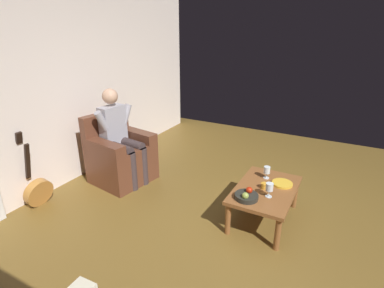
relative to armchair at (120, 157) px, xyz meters
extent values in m
plane|color=brown|center=(0.28, 2.18, -0.35)|extent=(6.79, 6.79, 0.00)
cube|color=silver|center=(0.28, -0.65, 0.98)|extent=(6.06, 0.06, 2.67)
cube|color=brown|center=(0.01, 0.03, -0.13)|extent=(0.84, 0.82, 0.44)
cube|color=brown|center=(0.01, 0.09, 0.13)|extent=(0.49, 0.65, 0.10)
cube|color=brown|center=(-0.28, 0.08, 0.20)|extent=(0.28, 0.73, 0.24)
cube|color=brown|center=(0.29, -0.01, 0.20)|extent=(0.28, 0.73, 0.24)
cube|color=brown|center=(-0.04, -0.26, 0.34)|extent=(0.75, 0.23, 0.52)
cube|color=#9D9BA6|center=(-0.01, -0.09, 0.45)|extent=(0.38, 0.23, 0.54)
sphere|color=tan|center=(-0.01, -0.09, 0.85)|extent=(0.21, 0.21, 0.21)
cylinder|color=#3B2E2F|center=(-0.08, 0.15, 0.20)|extent=(0.20, 0.46, 0.13)
cylinder|color=#3B2E2F|center=(-0.04, 0.37, -0.08)|extent=(0.13, 0.13, 0.54)
cylinder|color=#9D9BA6|center=(-0.21, -0.01, 0.57)|extent=(0.21, 0.12, 0.29)
cylinder|color=#3B2E2F|center=(0.12, 0.11, 0.20)|extent=(0.20, 0.46, 0.13)
cylinder|color=#3B2E2F|center=(0.15, 0.33, -0.08)|extent=(0.13, 0.13, 0.54)
cylinder|color=#9D9BA6|center=(0.20, -0.07, 0.57)|extent=(0.21, 0.12, 0.29)
cube|color=brown|center=(-0.01, 2.07, 0.03)|extent=(0.97, 0.63, 0.04)
cylinder|color=brown|center=(-0.44, 2.33, -0.17)|extent=(0.06, 0.06, 0.36)
cylinder|color=brown|center=(0.43, 2.33, -0.17)|extent=(0.06, 0.06, 0.36)
cylinder|color=brown|center=(-0.44, 1.81, -0.17)|extent=(0.06, 0.06, 0.36)
cylinder|color=brown|center=(0.42, 1.81, -0.17)|extent=(0.06, 0.06, 0.36)
cylinder|color=#B57835|center=(1.00, -0.44, -0.18)|extent=(0.35, 0.18, 0.36)
cylinder|color=black|center=(1.00, -0.39, -0.16)|extent=(0.10, 0.03, 0.10)
cube|color=black|center=(1.00, -0.54, 0.22)|extent=(0.05, 0.13, 0.46)
cube|color=black|center=(1.00, -0.60, 0.51)|extent=(0.07, 0.06, 0.14)
cylinder|color=silver|center=(0.15, 2.15, 0.05)|extent=(0.07, 0.07, 0.01)
cylinder|color=silver|center=(0.15, 2.15, 0.09)|extent=(0.01, 0.01, 0.07)
cylinder|color=silver|center=(0.15, 2.15, 0.17)|extent=(0.08, 0.08, 0.08)
cylinder|color=#590C19|center=(0.15, 2.15, 0.14)|extent=(0.07, 0.07, 0.03)
cylinder|color=silver|center=(-0.25, 2.01, 0.05)|extent=(0.07, 0.07, 0.01)
cylinder|color=silver|center=(-0.25, 2.01, 0.09)|extent=(0.01, 0.01, 0.06)
cylinder|color=silver|center=(-0.25, 2.01, 0.16)|extent=(0.07, 0.07, 0.08)
cylinder|color=#590C19|center=(-0.25, 2.01, 0.13)|extent=(0.07, 0.07, 0.03)
cylinder|color=#272822|center=(0.30, 1.95, 0.07)|extent=(0.24, 0.24, 0.05)
sphere|color=#899C42|center=(0.37, 1.96, 0.12)|extent=(0.07, 0.07, 0.07)
sphere|color=#B3210B|center=(0.24, 1.96, 0.12)|extent=(0.07, 0.07, 0.07)
cylinder|color=gold|center=(-0.18, 2.21, 0.06)|extent=(0.23, 0.23, 0.02)
cylinder|color=gold|center=(0.00, 2.05, 0.08)|extent=(0.07, 0.07, 0.07)
camera|label=1|loc=(2.95, 2.73, 1.72)|focal=28.23mm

